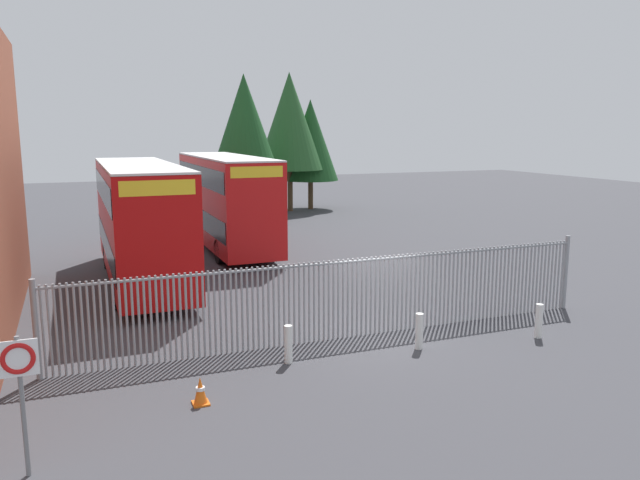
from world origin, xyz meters
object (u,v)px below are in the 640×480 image
double_decker_bus_near_gate (140,218)px  double_decker_bus_behind_fence_left (226,198)px  bollard_near_right (539,321)px  speed_limit_sign_post (20,374)px  bollard_near_left (288,344)px  traffic_cone_by_gate (200,391)px  bollard_center_front (419,331)px

double_decker_bus_near_gate → double_decker_bus_behind_fence_left: (4.49, 5.46, 0.00)m
bollard_near_right → speed_limit_sign_post: size_ratio=0.40×
bollard_near_left → traffic_cone_by_gate: (-2.45, -1.50, -0.19)m
bollard_near_left → bollard_near_right: (6.96, -0.80, 0.00)m
bollard_center_front → traffic_cone_by_gate: (-5.92, -1.17, -0.19)m
double_decker_bus_near_gate → double_decker_bus_behind_fence_left: bearing=50.6°
double_decker_bus_behind_fence_left → traffic_cone_by_gate: 17.42m
double_decker_bus_near_gate → bollard_near_left: bearing=-76.2°
bollard_center_front → bollard_near_left: bearing=174.5°
speed_limit_sign_post → double_decker_bus_near_gate: bearing=76.0°
bollard_center_front → traffic_cone_by_gate: size_ratio=1.61×
double_decker_bus_near_gate → bollard_near_left: size_ratio=11.38×
double_decker_bus_near_gate → bollard_center_front: size_ratio=11.38×
bollard_near_left → traffic_cone_by_gate: 2.88m
traffic_cone_by_gate → speed_limit_sign_post: speed_limit_sign_post is taller
bollard_near_left → speed_limit_sign_post: size_ratio=0.40×
traffic_cone_by_gate → speed_limit_sign_post: bearing=-152.3°
double_decker_bus_near_gate → speed_limit_sign_post: size_ratio=4.50×
traffic_cone_by_gate → double_decker_bus_behind_fence_left: bearing=74.7°
bollard_near_left → bollard_near_right: size_ratio=1.00×
double_decker_bus_behind_fence_left → bollard_center_front: size_ratio=11.38×
bollard_near_left → traffic_cone_by_gate: bearing=-148.5°
bollard_center_front → speed_limit_sign_post: speed_limit_sign_post is taller
bollard_near_left → bollard_near_right: same height
double_decker_bus_behind_fence_left → bollard_near_left: size_ratio=11.38×
traffic_cone_by_gate → bollard_near_left: bearing=31.5°
traffic_cone_by_gate → speed_limit_sign_post: (-3.16, -1.66, 1.49)m
double_decker_bus_behind_fence_left → speed_limit_sign_post: double_decker_bus_behind_fence_left is taller
double_decker_bus_near_gate → bollard_center_front: (5.86, -10.05, -1.95)m
double_decker_bus_near_gate → speed_limit_sign_post: 13.28m
double_decker_bus_near_gate → double_decker_bus_behind_fence_left: 7.08m
traffic_cone_by_gate → speed_limit_sign_post: size_ratio=0.25×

